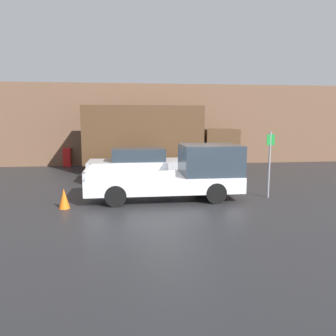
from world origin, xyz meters
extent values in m
plane|color=#232326|center=(0.00, 0.00, 0.00)|extent=(60.00, 60.00, 0.00)
cube|color=brown|center=(0.00, 9.57, 2.61)|extent=(28.00, 0.15, 5.21)
cube|color=silver|center=(-0.61, 0.16, 0.62)|extent=(5.68, 2.09, 0.57)
cube|color=#28333D|center=(1.15, 0.16, 1.46)|extent=(2.16, 1.96, 1.12)
cube|color=silver|center=(-1.88, 1.16, 1.06)|extent=(3.12, 0.10, 0.31)
cube|color=silver|center=(-1.88, -0.83, 1.06)|extent=(3.12, 0.10, 0.31)
cube|color=silver|center=(-3.39, 0.16, 1.06)|extent=(0.10, 2.09, 0.31)
cylinder|color=black|center=(1.15, 1.09, 0.37)|extent=(0.74, 0.26, 0.74)
cylinder|color=black|center=(1.15, -0.77, 0.37)|extent=(0.74, 0.26, 0.74)
cylinder|color=black|center=(-2.37, 1.09, 0.37)|extent=(0.74, 0.26, 0.74)
cylinder|color=black|center=(-2.37, -0.77, 0.37)|extent=(0.74, 0.26, 0.74)
cube|color=#B7BABF|center=(-1.55, 3.87, 0.64)|extent=(4.51, 1.85, 0.73)
cube|color=#28333D|center=(-1.42, 3.87, 1.29)|extent=(2.48, 1.63, 0.58)
cylinder|color=black|center=(-0.15, 4.69, 0.32)|extent=(0.64, 0.22, 0.64)
cylinder|color=black|center=(-0.15, 3.04, 0.32)|extent=(0.64, 0.22, 0.64)
cylinder|color=black|center=(-2.95, 4.69, 0.32)|extent=(0.64, 0.22, 0.64)
cylinder|color=black|center=(-2.95, 3.04, 0.32)|extent=(0.64, 0.22, 0.64)
cube|color=#4C331E|center=(3.34, 6.79, 1.45)|extent=(1.90, 2.19, 1.89)
cube|color=#4C331E|center=(-1.05, 6.79, 2.09)|extent=(6.55, 2.31, 3.19)
cylinder|color=black|center=(3.00, 7.81, 0.53)|extent=(1.05, 0.30, 1.05)
cylinder|color=black|center=(3.00, 5.77, 0.53)|extent=(1.05, 0.30, 1.05)
cylinder|color=black|center=(-2.39, 7.81, 0.53)|extent=(1.05, 0.30, 1.05)
cylinder|color=black|center=(-2.39, 5.77, 0.53)|extent=(1.05, 0.30, 1.05)
cylinder|color=gray|center=(3.38, -0.14, 1.25)|extent=(0.07, 0.07, 2.51)
cube|color=#198C33|center=(3.38, -0.16, 2.21)|extent=(0.30, 0.02, 0.40)
cube|color=red|center=(-5.72, 9.25, 0.57)|extent=(0.45, 0.40, 1.15)
cone|color=orange|center=(-4.07, -0.80, 0.34)|extent=(0.36, 0.36, 0.68)
camera|label=1|loc=(-1.92, -11.82, 2.98)|focal=35.00mm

